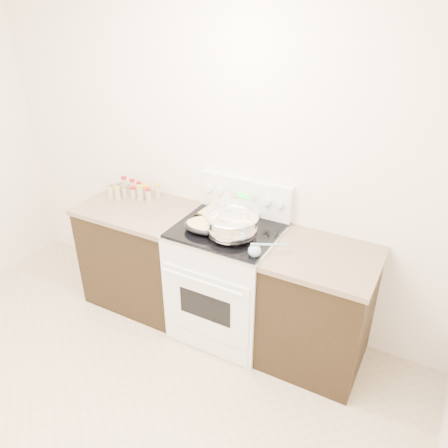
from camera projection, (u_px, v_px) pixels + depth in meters
The scene contains 11 objects.
ground_plane at pixel (69, 448), 2.69m from camera, with size 4.00×3.50×0.02m, color #CBB593.
room_shell at pixel (1, 196), 1.87m from camera, with size 4.10×3.60×2.75m.
counter_left at pixel (143, 254), 3.77m from camera, with size 0.93×0.67×0.92m.
counter_right at pixel (318, 310), 3.12m from camera, with size 0.73×0.67×0.92m.
kitchen_range at pixel (227, 278), 3.41m from camera, with size 0.78×0.73×1.22m.
mixing_bowl at pixel (232, 226), 3.04m from camera, with size 0.41×0.41×0.22m.
roasting_pan at pixel (209, 225), 3.13m from camera, with size 0.41×0.34×0.12m.
baking_sheet at pixel (229, 213), 3.35m from camera, with size 0.46×0.33×0.06m.
wooden_spoon at pixel (219, 234), 3.09m from camera, with size 0.13×0.23×0.04m.
blue_ladle at pixel (256, 250), 2.85m from camera, with size 0.22×0.23×0.11m.
spice_jars at pixel (133, 190), 3.69m from camera, with size 0.40×0.23×0.13m.
Camera 1 is at (1.65, -1.04, 2.49)m, focal length 35.00 mm.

